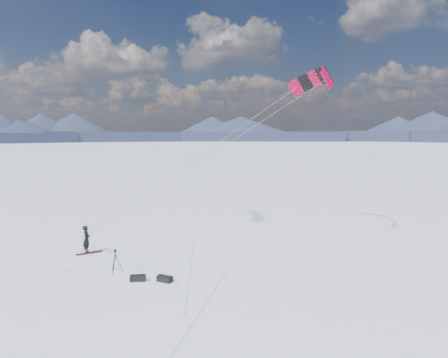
{
  "coord_description": "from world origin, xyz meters",
  "views": [
    {
      "loc": [
        3.53,
        -19.59,
        7.56
      ],
      "look_at": [
        6.66,
        4.9,
        4.5
      ],
      "focal_mm": 30.0,
      "sensor_mm": 36.0,
      "label": 1
    }
  ],
  "objects": [
    {
      "name": "snowkiter",
      "position": [
        -2.17,
        4.26,
        0.0
      ],
      "size": [
        0.43,
        0.65,
        1.77
      ],
      "primitive_type": "imported",
      "rotation": [
        0.0,
        0.0,
        1.57
      ],
      "color": "black",
      "rests_on": "ground"
    },
    {
      "name": "tripod",
      "position": [
        0.17,
        0.53,
        0.85
      ],
      "size": [
        0.65,
        0.68,
        1.31
      ],
      "rotation": [
        0.0,
        0.0,
        0.18
      ],
      "color": "black",
      "rests_on": "ground"
    },
    {
      "name": "snowboard",
      "position": [
        -2.02,
        4.12,
        0.02
      ],
      "size": [
        1.62,
        0.91,
        0.04
      ],
      "primitive_type": "cube",
      "rotation": [
        0.0,
        0.0,
        0.4
      ],
      "color": "maroon",
      "rests_on": "ground"
    },
    {
      "name": "gear_bag_a",
      "position": [
        1.48,
        -0.76,
        0.16
      ],
      "size": [
        0.8,
        0.4,
        0.35
      ],
      "rotation": [
        0.0,
        0.0,
        -0.03
      ],
      "color": "black",
      "rests_on": "ground"
    },
    {
      "name": "power_kite",
      "position": [
        12.93,
        5.49,
        11.06
      ],
      "size": [
        16.34,
        5.59,
        10.86
      ],
      "color": "#AC042C",
      "rests_on": "ground"
    },
    {
      "name": "snow_tracks",
      "position": [
        0.33,
        0.01,
        0.0
      ],
      "size": [
        17.62,
        10.25,
        0.01
      ],
      "color": "#A7B9D2",
      "rests_on": "ground"
    },
    {
      "name": "gear_bag_b",
      "position": [
        2.85,
        -1.03,
        0.16
      ],
      "size": [
        0.86,
        0.74,
        0.36
      ],
      "rotation": [
        0.0,
        0.0,
        -0.57
      ],
      "color": "black",
      "rests_on": "ground"
    },
    {
      "name": "horizon_hills",
      "position": [
        -0.0,
        -0.0,
        4.61
      ],
      "size": [
        704.0,
        704.42,
        10.45
      ],
      "color": "#192135",
      "rests_on": "ground"
    },
    {
      "name": "ground",
      "position": [
        0.0,
        0.0,
        0.0
      ],
      "size": [
        1800.0,
        1800.0,
        0.0
      ],
      "primitive_type": "plane",
      "color": "white"
    }
  ]
}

